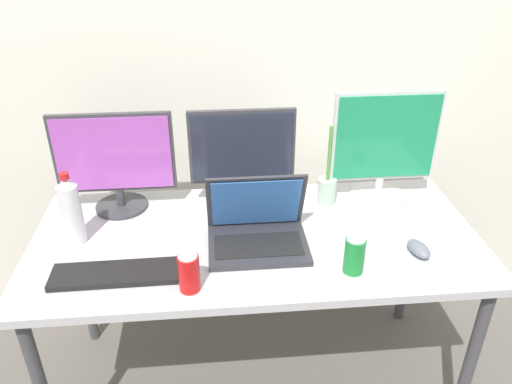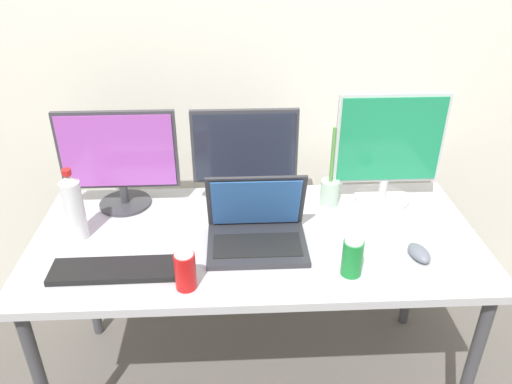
% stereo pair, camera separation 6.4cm
% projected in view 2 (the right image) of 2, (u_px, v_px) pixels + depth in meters
% --- Properties ---
extents(ground_plane, '(16.00, 16.00, 0.00)m').
position_uv_depth(ground_plane, '(256.00, 377.00, 2.16)').
color(ground_plane, '#5B5651').
extents(wall_back, '(7.00, 0.08, 2.60)m').
position_uv_depth(wall_back, '(249.00, 40.00, 2.03)').
color(wall_back, silver).
rests_on(wall_back, ground).
extents(work_desk, '(1.60, 0.73, 0.74)m').
position_uv_depth(work_desk, '(256.00, 250.00, 1.83)').
color(work_desk, '#424247').
rests_on(work_desk, ground).
extents(monitor_left, '(0.45, 0.20, 0.39)m').
position_uv_depth(monitor_left, '(119.00, 158.00, 1.88)').
color(monitor_left, '#38383D').
rests_on(monitor_left, work_desk).
extents(monitor_center, '(0.40, 0.20, 0.39)m').
position_uv_depth(monitor_center, '(245.00, 155.00, 1.90)').
color(monitor_center, '#38383D').
rests_on(monitor_center, work_desk).
extents(monitor_right, '(0.42, 0.22, 0.44)m').
position_uv_depth(monitor_right, '(389.00, 148.00, 1.91)').
color(monitor_right, silver).
rests_on(monitor_right, work_desk).
extents(laptop_silver, '(0.34, 0.26, 0.26)m').
position_uv_depth(laptop_silver, '(257.00, 228.00, 1.73)').
color(laptop_silver, '#2D2D33').
rests_on(laptop_silver, work_desk).
extents(keyboard_main, '(0.41, 0.13, 0.02)m').
position_uv_depth(keyboard_main, '(115.00, 270.00, 1.61)').
color(keyboard_main, black).
rests_on(keyboard_main, work_desk).
extents(mouse_by_keyboard, '(0.08, 0.12, 0.04)m').
position_uv_depth(mouse_by_keyboard, '(419.00, 253.00, 1.67)').
color(mouse_by_keyboard, slate).
rests_on(mouse_by_keyboard, work_desk).
extents(water_bottle, '(0.07, 0.07, 0.27)m').
position_uv_depth(water_bottle, '(74.00, 207.00, 1.73)').
color(water_bottle, silver).
rests_on(water_bottle, work_desk).
extents(soda_can_near_keyboard, '(0.07, 0.07, 0.13)m').
position_uv_depth(soda_can_near_keyboard, '(352.00, 258.00, 1.58)').
color(soda_can_near_keyboard, '#197F33').
rests_on(soda_can_near_keyboard, work_desk).
extents(soda_can_by_laptop, '(0.07, 0.07, 0.13)m').
position_uv_depth(soda_can_by_laptop, '(185.00, 271.00, 1.52)').
color(soda_can_by_laptop, red).
rests_on(soda_can_by_laptop, work_desk).
extents(bamboo_vase, '(0.07, 0.07, 0.32)m').
position_uv_depth(bamboo_vase, '(330.00, 190.00, 1.96)').
color(bamboo_vase, '#B2D1B7').
rests_on(bamboo_vase, work_desk).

